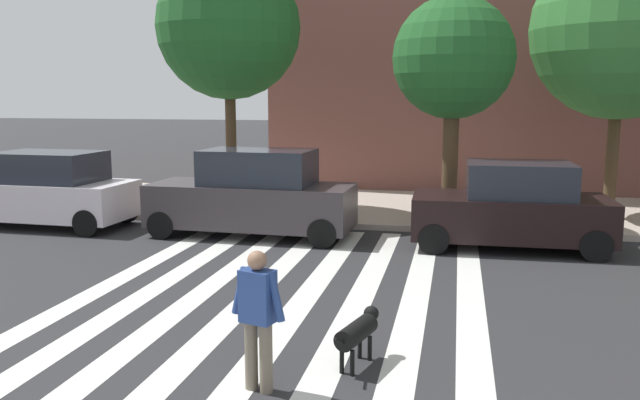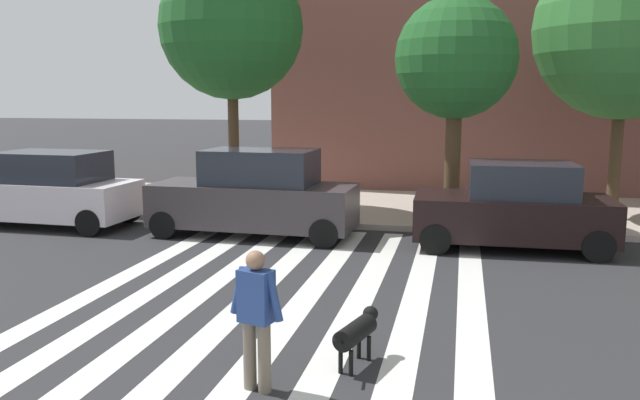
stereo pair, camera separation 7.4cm
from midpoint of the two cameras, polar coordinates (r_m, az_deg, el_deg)
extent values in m
plane|color=#2B2B2D|center=(9.24, -2.52, -11.87)|extent=(160.00, 160.00, 0.00)
cube|color=#B6A497|center=(19.04, 5.59, -0.65)|extent=(80.00, 6.00, 0.15)
cube|color=silver|center=(10.80, -22.48, -9.40)|extent=(0.45, 14.02, 0.01)
cube|color=silver|center=(10.33, -18.32, -10.02)|extent=(0.45, 14.02, 0.01)
cube|color=silver|center=(9.91, -13.77, -10.63)|extent=(0.45, 14.02, 0.01)
cube|color=silver|center=(9.56, -8.84, -11.21)|extent=(0.45, 14.02, 0.01)
cube|color=silver|center=(9.28, -3.55, -11.75)|extent=(0.45, 14.02, 0.01)
cube|color=silver|center=(9.09, 2.04, -12.21)|extent=(0.45, 14.02, 0.01)
cube|color=silver|center=(8.98, 7.83, -12.57)|extent=(0.45, 14.02, 0.01)
cube|color=silver|center=(8.96, 13.72, -12.80)|extent=(0.45, 14.02, 0.01)
cube|color=silver|center=(17.98, -23.06, 0.12)|extent=(4.62, 2.04, 0.93)
cube|color=#232833|center=(17.77, -22.75, 2.78)|extent=(2.63, 1.76, 0.76)
cylinder|color=black|center=(19.83, -25.63, -0.38)|extent=(0.67, 0.24, 0.66)
cylinder|color=black|center=(16.29, -19.76, -1.92)|extent=(0.67, 0.24, 0.66)
cylinder|color=black|center=(17.76, -16.60, -0.88)|extent=(0.67, 0.24, 0.66)
cube|color=#393337|center=(15.40, -5.83, -0.43)|extent=(4.91, 1.93, 1.01)
cube|color=#232833|center=(15.21, -5.19, 2.95)|extent=(2.61, 1.66, 0.83)
cylinder|color=black|center=(15.52, -13.64, -2.17)|extent=(0.67, 0.24, 0.66)
cylinder|color=black|center=(16.97, -11.06, -1.12)|extent=(0.67, 0.24, 0.66)
cylinder|color=black|center=(14.15, 0.52, -2.99)|extent=(0.67, 0.24, 0.66)
cylinder|color=black|center=(15.73, 1.93, -1.76)|extent=(0.67, 0.24, 0.66)
cube|color=black|center=(14.68, 16.87, -1.45)|extent=(4.25, 2.04, 0.91)
cube|color=#232833|center=(14.57, 17.68, 1.74)|extent=(2.25, 1.76, 0.75)
cylinder|color=black|center=(13.81, 10.39, -3.46)|extent=(0.66, 0.23, 0.66)
cylinder|color=black|center=(15.56, 10.54, -2.03)|extent=(0.66, 0.23, 0.66)
cylinder|color=black|center=(14.14, 23.70, -3.80)|extent=(0.66, 0.23, 0.66)
cylinder|color=black|center=(15.86, 22.37, -2.37)|extent=(0.66, 0.23, 0.66)
cylinder|color=#4C3823|center=(18.16, -7.59, 5.37)|extent=(0.30, 0.30, 3.97)
sphere|color=#1E5623|center=(18.22, -7.80, 15.03)|extent=(3.93, 3.93, 3.93)
cylinder|color=#4C3823|center=(16.51, 11.87, 3.71)|extent=(0.39, 0.39, 3.29)
sphere|color=#1E5623|center=(16.47, 12.16, 12.31)|extent=(3.02, 3.02, 3.02)
cylinder|color=#4C3823|center=(18.28, 24.99, 4.03)|extent=(0.30, 0.30, 3.59)
sphere|color=#337533|center=(18.31, 25.65, 13.53)|extent=(4.51, 4.51, 4.51)
cylinder|color=#6B6051|center=(7.55, -6.00, -13.54)|extent=(0.19, 0.19, 0.82)
cylinder|color=#6B6051|center=(7.44, -4.69, -13.85)|extent=(0.19, 0.19, 0.82)
cube|color=navy|center=(7.25, -5.43, -8.52)|extent=(0.43, 0.34, 0.60)
cylinder|color=navy|center=(7.37, -7.00, -8.00)|extent=(0.24, 0.15, 0.57)
cylinder|color=navy|center=(7.11, -3.82, -8.59)|extent=(0.24, 0.15, 0.57)
sphere|color=#936B51|center=(7.13, -5.48, -5.38)|extent=(0.27, 0.27, 0.22)
cylinder|color=black|center=(8.06, 3.43, -11.69)|extent=(0.46, 0.78, 0.26)
sphere|color=black|center=(8.41, 4.78, -10.07)|extent=(0.25, 0.25, 0.20)
cylinder|color=black|center=(7.64, 1.89, -12.46)|extent=(0.10, 0.24, 0.16)
cylinder|color=black|center=(8.41, 3.75, -12.90)|extent=(0.07, 0.07, 0.32)
cylinder|color=black|center=(8.36, 4.64, -13.06)|extent=(0.07, 0.07, 0.32)
cylinder|color=black|center=(7.98, 2.12, -14.15)|extent=(0.07, 0.07, 0.32)
cylinder|color=black|center=(7.92, 3.06, -14.33)|extent=(0.07, 0.07, 0.32)
camera|label=1|loc=(0.04, -89.77, 0.04)|focal=35.87mm
camera|label=2|loc=(0.04, 90.23, -0.04)|focal=35.87mm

